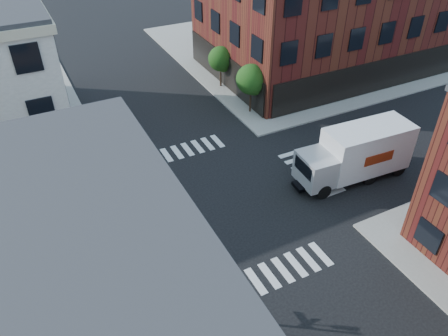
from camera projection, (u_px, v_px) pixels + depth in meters
ground at (227, 200)px, 30.14m from camera, size 120.00×120.00×0.00m
sidewalk_ne at (302, 48)px, 52.85m from camera, size 30.00×30.00×0.15m
building_ne at (332, 10)px, 45.57m from camera, size 25.00×16.00×12.00m
tree_near at (252, 81)px, 38.20m from camera, size 2.69×2.69×4.49m
tree_far at (221, 60)px, 42.68m from camera, size 2.43×2.43×4.07m
signal_pole at (167, 275)px, 21.19m from camera, size 1.29×1.24×4.60m
box_truck at (357, 153)px, 31.04m from camera, size 8.94×3.16×3.99m
traffic_cone at (182, 286)px, 23.74m from camera, size 0.49×0.49×0.77m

